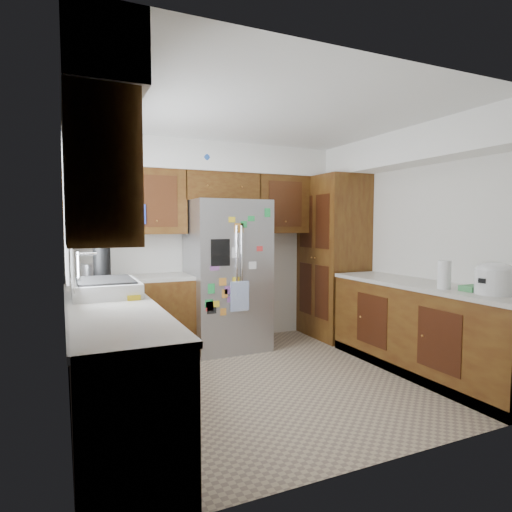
# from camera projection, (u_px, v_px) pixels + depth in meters

# --- Properties ---
(floor) EXTENTS (3.60, 3.60, 0.00)m
(floor) POSITION_uv_depth(u_px,v_px,m) (271.00, 380.00, 4.17)
(floor) COLOR tan
(floor) RESTS_ON ground
(room_shell) EXTENTS (3.64, 3.24, 2.52)m
(room_shell) POSITION_uv_depth(u_px,v_px,m) (246.00, 194.00, 4.32)
(room_shell) COLOR silver
(room_shell) RESTS_ON ground
(left_counter_run) EXTENTS (1.36, 3.20, 0.92)m
(left_counter_run) POSITION_uv_depth(u_px,v_px,m) (125.00, 353.00, 3.60)
(left_counter_run) COLOR #45210D
(left_counter_run) RESTS_ON ground
(right_counter_run) EXTENTS (0.63, 2.25, 0.92)m
(right_counter_run) POSITION_uv_depth(u_px,v_px,m) (425.00, 332.00, 4.32)
(right_counter_run) COLOR #45210D
(right_counter_run) RESTS_ON ground
(pantry) EXTENTS (0.60, 0.90, 2.15)m
(pantry) POSITION_uv_depth(u_px,v_px,m) (333.00, 257.00, 5.75)
(pantry) COLOR #45210D
(pantry) RESTS_ON ground
(fridge) EXTENTS (0.90, 0.79, 1.80)m
(fridge) POSITION_uv_depth(u_px,v_px,m) (227.00, 275.00, 5.19)
(fridge) COLOR #A0A0A5
(fridge) RESTS_ON ground
(bridge_cabinet) EXTENTS (0.96, 0.34, 0.35)m
(bridge_cabinet) POSITION_uv_depth(u_px,v_px,m) (220.00, 187.00, 5.32)
(bridge_cabinet) COLOR #45210D
(bridge_cabinet) RESTS_ON fridge
(fridge_top_items) EXTENTS (0.57, 0.36, 0.30)m
(fridge_top_items) POSITION_uv_depth(u_px,v_px,m) (212.00, 161.00, 5.22)
(fridge_top_items) COLOR blue
(fridge_top_items) RESTS_ON bridge_cabinet
(sink_assembly) EXTENTS (0.52, 0.72, 0.37)m
(sink_assembly) POSITION_uv_depth(u_px,v_px,m) (106.00, 287.00, 3.56)
(sink_assembly) COLOR white
(sink_assembly) RESTS_ON left_counter_run
(left_counter_clutter) EXTENTS (0.32, 0.84, 0.38)m
(left_counter_clutter) POSITION_uv_depth(u_px,v_px,m) (99.00, 271.00, 4.27)
(left_counter_clutter) COLOR black
(left_counter_clutter) RESTS_ON left_counter_run
(rice_cooker) EXTENTS (0.32, 0.31, 0.27)m
(rice_cooker) POSITION_uv_depth(u_px,v_px,m) (495.00, 278.00, 3.60)
(rice_cooker) COLOR white
(rice_cooker) RESTS_ON right_counter_run
(paper_towel) EXTENTS (0.12, 0.12, 0.26)m
(paper_towel) POSITION_uv_depth(u_px,v_px,m) (444.00, 275.00, 3.91)
(paper_towel) COLOR white
(paper_towel) RESTS_ON right_counter_run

